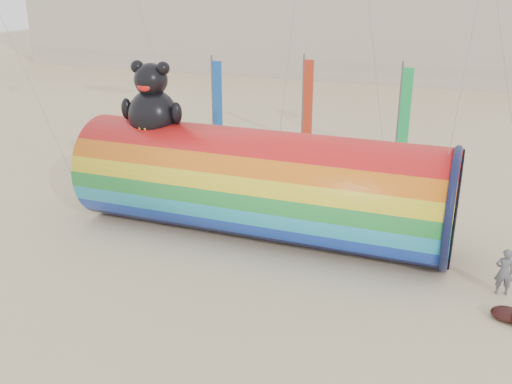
% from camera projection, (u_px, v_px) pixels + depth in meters
% --- Properties ---
extents(ground, '(160.00, 160.00, 0.00)m').
position_uv_depth(ground, '(225.00, 273.00, 18.67)').
color(ground, '#CCB58C').
rests_on(ground, ground).
extents(windsock_assembly, '(13.78, 4.20, 6.35)m').
position_uv_depth(windsock_assembly, '(259.00, 181.00, 20.91)').
color(windsock_assembly, red).
rests_on(windsock_assembly, ground).
extents(kite_handler, '(0.60, 0.44, 1.51)m').
position_uv_depth(kite_handler, '(504.00, 272.00, 17.20)').
color(kite_handler, '#56565D').
rests_on(kite_handler, ground).
extents(festival_banners, '(10.84, 2.49, 5.20)m').
position_uv_depth(festival_banners, '(306.00, 104.00, 31.48)').
color(festival_banners, '#59595E').
rests_on(festival_banners, ground).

